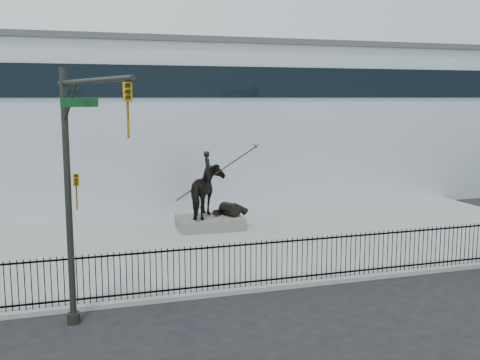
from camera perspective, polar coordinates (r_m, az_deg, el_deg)
name	(u,v)px	position (r m, az deg, el deg)	size (l,w,h in m)	color
ground	(308,299)	(17.99, 6.90, -11.90)	(120.00, 120.00, 0.00)	black
plaza	(241,242)	(24.23, 0.07, -6.30)	(30.00, 12.00, 0.15)	gray
building	(180,124)	(36.09, -6.14, 5.63)	(44.00, 14.00, 9.00)	white
picket_fence	(293,260)	(18.80, 5.37, -8.08)	(22.10, 0.10, 1.50)	black
statue_plinth	(210,223)	(26.26, -3.08, -4.35)	(2.98, 2.05, 0.56)	#5B5853
equestrian_statue	(211,192)	(25.99, -2.99, -1.23)	(3.82, 2.40, 3.23)	black
traffic_signal_left	(78,184)	(14.90, -16.14, -0.41)	(1.52, 4.84, 7.00)	#252822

